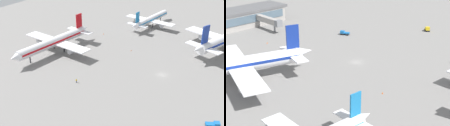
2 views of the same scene
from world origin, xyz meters
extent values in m
plane|color=gray|center=(0.00, 0.00, 0.00)|extent=(288.00, 288.00, 0.00)
cylinder|color=white|center=(54.57, 30.84, 4.51)|extent=(34.37, 7.41, 3.76)
cone|color=white|center=(72.68, 28.88, 4.51)|extent=(4.12, 3.95, 3.57)
cone|color=white|center=(36.47, 32.80, 5.07)|extent=(4.99, 3.49, 3.01)
cube|color=#1972B2|center=(54.57, 30.84, 4.79)|extent=(33.02, 7.34, 0.68)
cube|color=white|center=(52.88, 31.03, 4.13)|extent=(8.93, 32.86, 0.34)
cylinder|color=#A5A8AD|center=(53.85, 40.06, 2.82)|extent=(4.64, 2.53, 2.07)
cylinder|color=#A5A8AD|center=(51.90, 21.99, 2.82)|extent=(4.64, 2.53, 2.07)
cube|color=white|center=(39.29, 32.50, 4.89)|extent=(4.44, 13.24, 0.27)
cube|color=#1972B2|center=(39.29, 32.50, 9.40)|extent=(3.30, 0.76, 6.01)
cylinder|color=black|center=(66.46, 29.56, 1.32)|extent=(0.45, 0.45, 2.63)
cylinder|color=black|center=(52.18, 34.13, 1.32)|extent=(0.45, 0.45, 2.63)
cylinder|color=black|center=(51.53, 28.15, 1.32)|extent=(0.45, 0.45, 2.63)
cone|color=white|center=(18.74, -8.99, 7.06)|extent=(7.56, 6.11, 4.19)
cylinder|color=#A5A8AD|center=(44.60, -4.63, 3.92)|extent=(6.79, 4.76, 2.88)
cube|color=white|center=(22.46, -10.30, 6.80)|extent=(9.99, 18.47, 0.38)
cube|color=navy|center=(22.46, -10.30, 13.08)|extent=(4.50, 2.04, 8.37)
cylinder|color=black|center=(40.46, -12.15, 1.83)|extent=(0.63, 0.63, 3.66)
cylinder|color=white|center=(-6.87, 54.80, 5.51)|extent=(42.01, 8.46, 4.59)
cone|color=white|center=(-29.03, 56.88, 5.51)|extent=(4.98, 4.77, 4.36)
cone|color=white|center=(15.30, 52.73, 6.20)|extent=(6.06, 4.19, 3.68)
cube|color=red|center=(-6.87, 54.80, 5.86)|extent=(40.36, 8.40, 0.83)
cube|color=white|center=(-4.79, 54.61, 5.05)|extent=(10.35, 40.13, 0.41)
cylinder|color=#A5A8AD|center=(-5.82, 43.55, 3.45)|extent=(5.64, 3.02, 2.53)
cylinder|color=#A5A8AD|center=(-3.75, 65.67, 3.45)|extent=(5.64, 3.02, 2.53)
cube|color=white|center=(11.85, 53.06, 5.97)|extent=(5.20, 16.15, 0.33)
cube|color=red|center=(11.85, 53.06, 11.49)|extent=(4.04, 0.87, 7.35)
cylinder|color=black|center=(-21.42, 56.17, 1.61)|extent=(0.55, 0.55, 3.22)
cylinder|color=black|center=(-3.88, 50.83, 1.61)|extent=(0.55, 0.55, 3.22)
cylinder|color=black|center=(-3.20, 58.15, 1.61)|extent=(0.55, 0.55, 3.22)
cube|color=black|center=(-23.54, -27.31, 0.55)|extent=(3.59, 4.79, 0.30)
cube|color=#1966B2|center=(-22.99, -28.48, 1.30)|extent=(2.48, 2.44, 1.20)
cube|color=#3F596B|center=(-22.65, -29.22, 1.54)|extent=(1.48, 0.75, 0.67)
cube|color=#1966B2|center=(-23.93, -26.49, 1.00)|extent=(2.82, 3.16, 0.60)
cylinder|color=black|center=(-22.03, -28.30, 0.40)|extent=(0.61, 0.85, 0.80)
cylinder|color=black|center=(-23.34, -25.51, 0.40)|extent=(0.61, 0.85, 0.80)
cylinder|color=#1E2338|center=(-24.40, 27.02, 0.42)|extent=(0.45, 0.45, 0.85)
cylinder|color=yellow|center=(-24.40, 27.02, 1.15)|extent=(0.54, 0.54, 0.60)
sphere|color=tan|center=(-24.40, 27.02, 1.56)|extent=(0.22, 0.22, 0.22)
cylinder|color=yellow|center=(-24.23, 26.85, 1.15)|extent=(0.10, 0.10, 0.54)
cylinder|color=yellow|center=(-24.57, 27.19, 1.15)|extent=(0.10, 0.10, 0.54)
cone|color=#EA590C|center=(26.89, 47.68, 0.30)|extent=(0.44, 0.44, 0.60)
cone|color=#EA590C|center=(15.06, 23.14, 0.30)|extent=(0.44, 0.44, 0.60)
camera|label=1|loc=(-103.07, -39.02, 59.90)|focal=46.47mm
camera|label=2|loc=(93.74, 77.75, 48.02)|focal=54.65mm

